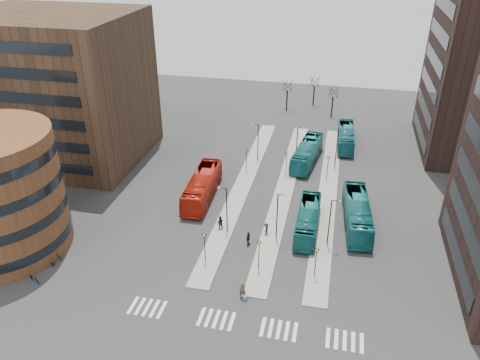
% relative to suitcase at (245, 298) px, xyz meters
% --- Properties ---
extents(ground, '(160.00, 160.00, 0.00)m').
position_rel_suitcase_xyz_m(ground, '(-1.13, -7.10, -0.26)').
color(ground, '#2A2A2C').
rests_on(ground, ground).
extents(island_left, '(2.50, 45.00, 0.15)m').
position_rel_suitcase_xyz_m(island_left, '(-5.13, 22.90, -0.18)').
color(island_left, gray).
rests_on(island_left, ground).
extents(island_mid, '(2.50, 45.00, 0.15)m').
position_rel_suitcase_xyz_m(island_mid, '(0.87, 22.90, -0.18)').
color(island_mid, gray).
rests_on(island_mid, ground).
extents(island_right, '(2.50, 45.00, 0.15)m').
position_rel_suitcase_xyz_m(island_right, '(6.87, 22.90, -0.18)').
color(island_right, gray).
rests_on(island_right, ground).
extents(suitcase, '(0.45, 0.38, 0.52)m').
position_rel_suitcase_xyz_m(suitcase, '(0.00, 0.00, 0.00)').
color(suitcase, navy).
rests_on(suitcase, ground).
extents(red_bus, '(3.33, 12.37, 3.42)m').
position_rel_suitcase_xyz_m(red_bus, '(-9.82, 18.26, 1.45)').
color(red_bus, '#AF1B0D').
rests_on(red_bus, ground).
extents(teal_bus_a, '(2.48, 10.54, 2.93)m').
position_rel_suitcase_xyz_m(teal_bus_a, '(4.91, 13.56, 1.21)').
color(teal_bus_a, '#125E5E').
rests_on(teal_bus_a, ground).
extents(teal_bus_b, '(4.29, 12.00, 3.27)m').
position_rel_suitcase_xyz_m(teal_bus_b, '(3.06, 32.04, 1.38)').
color(teal_bus_b, '#166B70').
rests_on(teal_bus_b, ground).
extents(teal_bus_c, '(3.80, 12.26, 3.36)m').
position_rel_suitcase_xyz_m(teal_bus_c, '(10.71, 16.01, 1.42)').
color(teal_bus_c, '#146167').
rests_on(teal_bus_c, ground).
extents(teal_bus_d, '(2.92, 11.02, 3.05)m').
position_rel_suitcase_xyz_m(teal_bus_d, '(8.81, 39.86, 1.26)').
color(teal_bus_d, '#16636E').
rests_on(teal_bus_d, ground).
extents(traveller, '(0.81, 0.71, 1.86)m').
position_rel_suitcase_xyz_m(traveller, '(-0.31, 0.32, 0.67)').
color(traveller, '#48422B').
rests_on(traveller, ground).
extents(commuter_a, '(1.03, 0.89, 1.84)m').
position_rel_suitcase_xyz_m(commuter_a, '(-5.56, 11.44, 0.66)').
color(commuter_a, black).
rests_on(commuter_a, ground).
extents(commuter_b, '(0.62, 1.09, 1.75)m').
position_rel_suitcase_xyz_m(commuter_b, '(-1.54, 9.06, 0.61)').
color(commuter_b, black).
rests_on(commuter_b, ground).
extents(commuter_c, '(0.80, 1.13, 1.58)m').
position_rel_suitcase_xyz_m(commuter_c, '(0.15, 11.51, 0.53)').
color(commuter_c, black).
rests_on(commuter_c, ground).
extents(bicycle_near, '(1.92, 1.26, 0.95)m').
position_rel_suitcase_xyz_m(bicycle_near, '(-22.13, -2.22, 0.22)').
color(bicycle_near, gray).
rests_on(bicycle_near, ground).
extents(bicycle_mid, '(1.59, 0.92, 0.92)m').
position_rel_suitcase_xyz_m(bicycle_mid, '(-22.13, 0.77, 0.20)').
color(bicycle_mid, gray).
rests_on(bicycle_mid, ground).
extents(bicycle_far, '(1.93, 1.15, 0.96)m').
position_rel_suitcase_xyz_m(bicycle_far, '(-22.13, 1.83, 0.22)').
color(bicycle_far, gray).
rests_on(bicycle_far, ground).
extents(crosswalk_stripes, '(22.35, 2.40, 0.01)m').
position_rel_suitcase_xyz_m(crosswalk_stripes, '(0.62, -3.10, -0.25)').
color(crosswalk_stripes, silver).
rests_on(crosswalk_stripes, ground).
extents(office_block, '(25.00, 20.12, 22.00)m').
position_rel_suitcase_xyz_m(office_block, '(-35.13, 26.89, 10.74)').
color(office_block, '#422D1F').
rests_on(office_block, ground).
extents(sign_poles, '(12.45, 22.12, 3.65)m').
position_rel_suitcase_xyz_m(sign_poles, '(0.47, 15.90, 2.15)').
color(sign_poles, black).
rests_on(sign_poles, ground).
extents(lamp_posts, '(14.04, 20.24, 6.12)m').
position_rel_suitcase_xyz_m(lamp_posts, '(1.51, 20.90, 3.32)').
color(lamp_posts, black).
rests_on(lamp_posts, ground).
extents(bare_trees, '(10.97, 8.14, 5.90)m').
position_rel_suitcase_xyz_m(bare_trees, '(1.54, 55.57, 2.47)').
color(bare_trees, black).
rests_on(bare_trees, ground).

